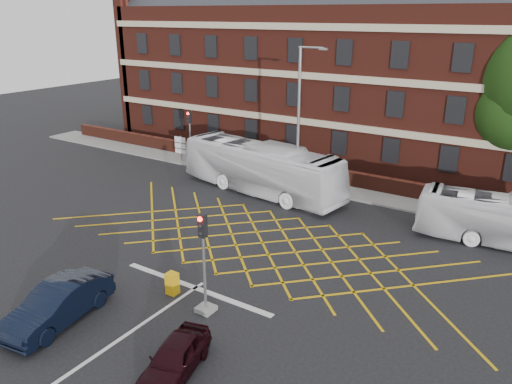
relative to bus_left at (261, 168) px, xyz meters
The scene contains 15 objects.
ground 9.81m from the bus_left, 63.37° to the right, with size 120.00×120.00×0.00m, color black.
victorian_building 15.40m from the bus_left, 71.08° to the left, with size 51.00×12.17×20.40m.
boundary_wall 6.25m from the bus_left, 45.18° to the left, with size 56.00×0.50×1.10m, color #4C1E14.
far_pavement 5.72m from the bus_left, 37.79° to the left, with size 60.00×3.00×0.12m, color slate.
box_junction_hatching 8.11m from the bus_left, 56.88° to the right, with size 11.50×0.12×0.02m, color #CC990C.
stop_line 13.00m from the bus_left, 70.36° to the right, with size 8.00×0.30×0.02m, color silver.
centre_line 19.21m from the bus_left, 76.92° to the right, with size 0.15×14.00×0.02m, color silver.
bus_left is the anchor object (origin of this frame).
car_navy 17.07m from the bus_left, 85.05° to the right, with size 1.66×4.75×1.57m, color black.
car_maroon 18.32m from the bus_left, 66.45° to the right, with size 1.42×3.52×1.20m, color black.
traffic_light_near 14.53m from the bus_left, 66.29° to the right, with size 0.70×0.70×4.27m.
traffic_light_far 8.57m from the bus_left, 163.37° to the left, with size 0.70×0.70×4.27m.
street_lamp 3.09m from the bus_left, ahead, with size 2.25×1.00×9.60m.
direction_signs 9.53m from the bus_left, 165.50° to the left, with size 1.10×0.16×2.20m.
utility_cabinet 13.62m from the bus_left, 73.74° to the right, with size 0.47×0.43×0.99m, color #E3A50D.
Camera 1 is at (12.79, -18.17, 11.49)m, focal length 35.00 mm.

